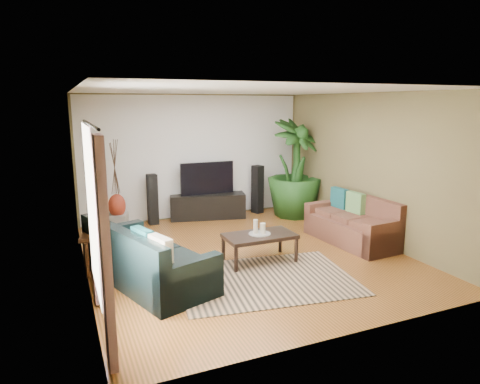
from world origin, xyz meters
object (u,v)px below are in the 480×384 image
tv_stand (208,206)px  coffee_table (260,248)px  television (207,178)px  side_table (102,251)px  pedestal (118,223)px  sofa_left (147,253)px  speaker_left (153,199)px  potted_plant (295,168)px  sofa_right (351,220)px  speaker_right (258,189)px  vase (117,206)px

tv_stand → coffee_table: bearing=-79.0°
television → side_table: television is taller
tv_stand → pedestal: 2.00m
sofa_left → speaker_left: (0.69, 2.91, 0.11)m
speaker_left → potted_plant: size_ratio=0.49×
tv_stand → television: size_ratio=1.36×
sofa_right → coffee_table: bearing=-87.7°
coffee_table → potted_plant: 3.12m
speaker_left → pedestal: speaker_left is taller
speaker_right → potted_plant: potted_plant is taller
side_table → television: bearing=42.1°
tv_stand → speaker_left: speaker_left is taller
vase → side_table: size_ratio=0.80×
television → pedestal: bearing=-171.1°
sofa_left → pedestal: 2.61m
speaker_right → pedestal: size_ratio=3.00×
television → vase: size_ratio=2.54×
sofa_left → speaker_right: (3.12, 2.91, 0.13)m
television → pedestal: 2.12m
speaker_left → side_table: 2.55m
sofa_left → sofa_right: bearing=-104.4°
sofa_left → coffee_table: sofa_left is taller
sofa_right → speaker_right: size_ratio=1.62×
speaker_left → potted_plant: potted_plant is taller
sofa_right → tv_stand: (-1.86, 2.64, -0.15)m
coffee_table → vase: size_ratio=2.38×
coffee_table → speaker_left: speaker_left is taller
sofa_right → pedestal: size_ratio=4.88×
coffee_table → television: bearing=87.9°
sofa_left → speaker_right: bearing=-65.6°
potted_plant → side_table: bearing=-159.3°
pedestal → vase: bearing=0.0°
pedestal → potted_plant: bearing=-4.1°
speaker_right → potted_plant: size_ratio=0.51×
potted_plant → pedestal: potted_plant is taller
sofa_left → coffee_table: bearing=-106.8°
side_table → speaker_left: bearing=60.8°
speaker_left → vase: (-0.76, -0.31, 0.01)m
coffee_table → speaker_right: speaker_right is taller
sofa_right → side_table: size_ratio=3.06×
coffee_table → speaker_left: size_ratio=1.06×
speaker_left → pedestal: (-0.76, -0.31, -0.35)m
pedestal → television: bearing=8.9°
sofa_left → side_table: 0.90m
tv_stand → potted_plant: 2.12m
sofa_left → speaker_right: size_ratio=2.03×
speaker_right → pedestal: 3.23m
television → side_table: bearing=-137.9°
pedestal → sofa_left: bearing=-88.3°
sofa_right → speaker_left: size_ratio=1.69×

